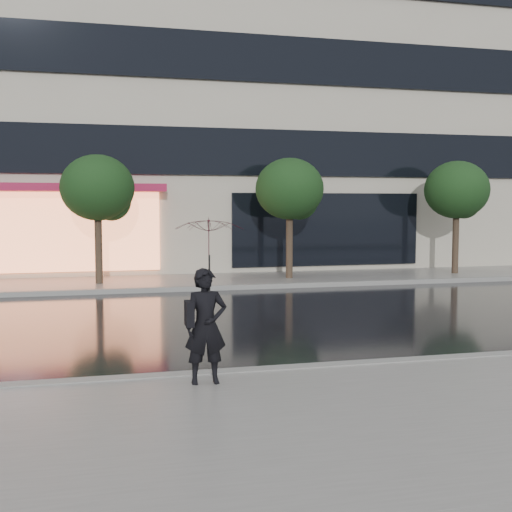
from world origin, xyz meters
name	(u,v)px	position (x,y,z in m)	size (l,w,h in m)	color
ground	(290,359)	(0.00, 0.00, 0.00)	(120.00, 120.00, 0.00)	black
sidewalk_near	(373,420)	(0.00, -3.25, 0.06)	(60.00, 4.50, 0.12)	slate
sidewalk_far	(196,281)	(0.00, 10.25, 0.06)	(60.00, 3.50, 0.12)	slate
curb_near	(310,370)	(0.00, -1.00, 0.07)	(60.00, 0.25, 0.14)	gray
curb_far	(205,288)	(0.00, 8.50, 0.07)	(60.00, 0.25, 0.14)	gray
office_building	(168,50)	(0.00, 17.97, 9.00)	(30.00, 12.76, 18.00)	#B5AE99
tree_mid_west	(100,190)	(-2.94, 10.03, 2.92)	(2.20, 2.20, 3.99)	#33261C
tree_mid_east	(291,191)	(3.06, 10.03, 2.92)	(2.20, 2.20, 3.99)	#33261C
tree_far_east	(458,192)	(9.06, 10.03, 2.92)	(2.20, 2.20, 3.99)	#33261C
pedestrian_with_umbrella	(208,273)	(-1.60, -1.50, 1.60)	(0.92, 0.94, 2.22)	black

